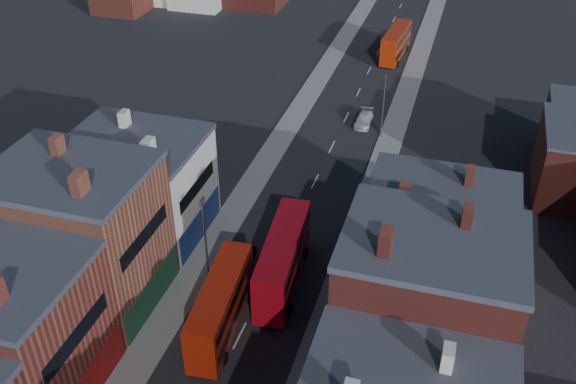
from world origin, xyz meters
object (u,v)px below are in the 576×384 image
Objects in this scene: ped_3 at (338,328)px; car_2 at (242,258)px; bus_2 at (396,43)px; car_3 at (364,119)px; bus_0 at (221,305)px; bus_1 at (283,259)px.

car_2 is at bearing 81.80° from ped_3.
bus_2 is 2.26× the size of car_3.
bus_0 is 8.63m from car_2.
bus_1 is (3.14, 6.68, 0.20)m from bus_0.
car_2 is (-4.44, 1.60, -2.22)m from bus_1.
ped_3 reaches higher than car_3.
car_3 is (1.03, 31.81, -2.07)m from bus_1.
bus_0 is at bearing 124.21° from ped_3.
bus_2 is 60.24m from ped_3.
bus_0 reaches higher than bus_2.
car_2 is (-5.80, -53.52, -1.93)m from bus_2.
ped_3 is (10.59, -6.52, 0.45)m from car_2.
car_2 is at bearing 155.12° from bus_1.
bus_2 is at bearing 27.97° from ped_3.
car_2 is (-1.30, 8.29, -2.02)m from bus_0.
bus_0 is 2.90× the size of car_2.
bus_0 is at bearing -83.39° from car_2.
bus_1 reaches higher than car_3.
bus_1 is at bearing -86.92° from bus_2.
bus_0 reaches higher than car_3.
bus_0 is 6.47× the size of ped_3.
car_2 is at bearing 93.81° from bus_0.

